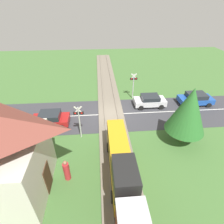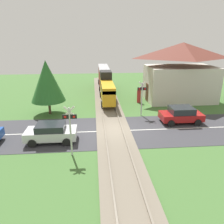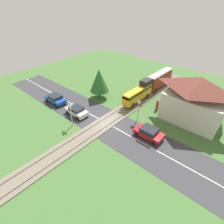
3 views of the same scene
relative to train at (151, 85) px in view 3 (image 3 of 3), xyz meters
The scene contains 12 objects.
ground_plane 12.13m from the train, 90.00° to the right, with size 60.00×60.00×0.00m, color #426B33.
road_surface 12.13m from the train, 90.00° to the right, with size 48.00×6.40×0.02m.
track_bed 12.12m from the train, 90.00° to the right, with size 2.80×48.00×0.24m.
train is the anchor object (origin of this frame).
car_near_crossing 14.28m from the train, 109.43° to the right, with size 3.68×1.92×1.40m.
car_far_side 12.31m from the train, 59.36° to the right, with size 3.69×2.04×1.45m.
car_behind_queue 17.02m from the train, 127.73° to the right, with size 3.99×2.01×1.44m.
crossing_signal_west_approach 15.85m from the train, 101.17° to the right, with size 0.90×0.18×3.39m.
crossing_signal_east_approach 8.98m from the train, 69.99° to the right, with size 0.90×0.18×3.39m.
station_building 9.49m from the train, 20.83° to the right, with size 8.44×5.37×6.77m.
pedestrian_by_station 5.56m from the train, 46.73° to the right, with size 0.44×0.44×1.77m.
tree_roadside_hedge 9.43m from the train, 129.98° to the right, with size 3.30×3.30×5.31m.
Camera 3 is at (14.04, -14.53, 15.34)m, focal length 28.00 mm.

